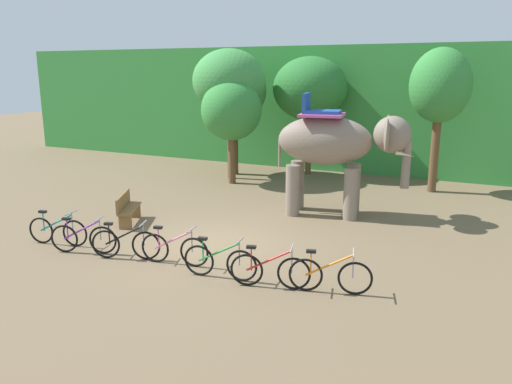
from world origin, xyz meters
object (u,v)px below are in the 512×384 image
at_px(tree_center_right, 440,87).
at_px(bike_purple, 83,238).
at_px(bike_red, 270,270).
at_px(tree_far_left, 234,91).
at_px(bike_black, 126,244).
at_px(bike_orange, 330,275).
at_px(elephant, 335,146).
at_px(tree_left, 231,111).
at_px(wooden_bench, 127,208).
at_px(tree_center_left, 229,81).
at_px(bike_green, 220,262).
at_px(bike_teal, 58,231).
at_px(bike_pink, 174,249).
at_px(tree_right, 310,89).

bearing_deg(tree_center_right, bike_purple, -123.62).
bearing_deg(bike_red, tree_far_left, 121.47).
bearing_deg(bike_black, bike_purple, -173.80).
bearing_deg(bike_orange, elephant, 106.29).
relative_size(tree_far_left, tree_left, 1.21).
relative_size(bike_orange, wooden_bench, 1.09).
bearing_deg(tree_center_right, tree_far_left, -178.06).
xyz_separation_m(tree_far_left, bike_purple, (1.21, -10.32, -3.22)).
xyz_separation_m(elephant, wooden_bench, (-5.27, -3.52, -1.72)).
xyz_separation_m(tree_center_left, bike_green, (4.80, -9.36, -3.64)).
bearing_deg(tree_center_right, elephant, -117.89).
bearing_deg(elephant, bike_green, -97.37).
height_order(bike_black, bike_green, same).
height_order(tree_far_left, bike_green, tree_far_left).
relative_size(bike_teal, wooden_bench, 1.10).
height_order(tree_center_right, bike_pink, tree_center_right).
xyz_separation_m(tree_left, bike_teal, (-0.61, -8.48, -2.53)).
distance_m(bike_purple, bike_black, 1.23).
xyz_separation_m(tree_left, bike_red, (5.46, -8.53, -2.53)).
bearing_deg(tree_far_left, tree_center_right, 1.94).
bearing_deg(elephant, bike_orange, -73.71).
xyz_separation_m(bike_purple, bike_pink, (2.49, 0.34, 0.00)).
relative_size(tree_center_right, bike_pink, 3.10).
bearing_deg(tree_far_left, bike_purple, -83.29).
xyz_separation_m(elephant, bike_black, (-3.39, -5.86, -1.82)).
xyz_separation_m(tree_center_left, tree_right, (2.67, 2.26, -0.34)).
xyz_separation_m(tree_right, bike_pink, (0.77, -11.38, -3.30)).
bearing_deg(bike_pink, elephant, 69.41).
xyz_separation_m(tree_center_right, bike_purple, (-7.05, -10.60, -3.49)).
height_order(tree_right, bike_black, tree_right).
distance_m(bike_purple, wooden_bench, 2.57).
xyz_separation_m(tree_center_left, tree_left, (0.53, -0.81, -1.11)).
height_order(tree_left, bike_purple, tree_left).
bearing_deg(bike_pink, tree_left, 109.32).
relative_size(tree_left, wooden_bench, 2.71).
distance_m(bike_black, bike_pink, 1.28).
relative_size(tree_center_left, tree_left, 1.29).
bearing_deg(bike_orange, tree_center_right, 85.47).
bearing_deg(bike_black, bike_red, -0.28).
distance_m(tree_right, wooden_bench, 10.06).
xyz_separation_m(tree_center_left, bike_black, (2.17, -9.32, -3.64)).
distance_m(bike_pink, wooden_bench, 3.81).
bearing_deg(tree_center_right, bike_green, -106.94).
distance_m(tree_far_left, bike_red, 12.39).
bearing_deg(bike_purple, wooden_bench, 104.91).
distance_m(tree_center_left, bike_red, 11.68).
bearing_deg(wooden_bench, tree_far_left, 94.04).
bearing_deg(bike_red, bike_green, -178.93).
bearing_deg(elephant, tree_left, 152.25).
height_order(bike_green, bike_orange, same).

